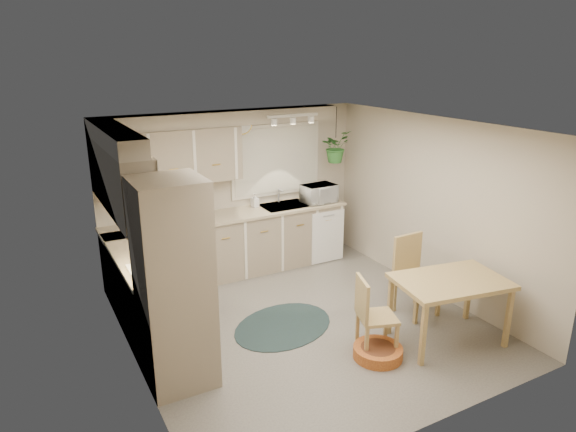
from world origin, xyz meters
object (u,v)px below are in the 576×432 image
Objects in this scene: pet_bed at (378,352)px; chair_back at (418,277)px; braided_rug at (283,326)px; microwave at (319,192)px; chair_left at (378,315)px; dining_table at (448,310)px.

chair_back is at bearing 28.44° from pet_bed.
braided_rug is 2.57× the size of microwave.
chair_left is 2.82m from microwave.
pet_bed is (-0.07, -0.12, -0.38)m from chair_left.
dining_table is 1.21× the size of chair_back.
chair_back is at bearing -17.53° from braided_rug.
microwave is at bearing -179.14° from chair_left.
dining_table reaches higher than pet_bed.
microwave reaches higher than chair_left.
dining_table is at bearing 75.94° from chair_back.
chair_left is 1.63× the size of pet_bed.
dining_table is 0.97m from pet_bed.
dining_table is at bearing 95.12° from chair_left.
chair_left reaches higher than dining_table.
pet_bed is (0.59, -1.08, 0.06)m from braided_rug.
chair_back is 1.86× the size of pet_bed.
dining_table is 2.90m from microwave.
microwave reaches higher than braided_rug.
microwave is at bearing -89.22° from chair_back.
chair_back reaches higher than pet_bed.
chair_left reaches higher than pet_bed.
chair_back reaches higher than braided_rug.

